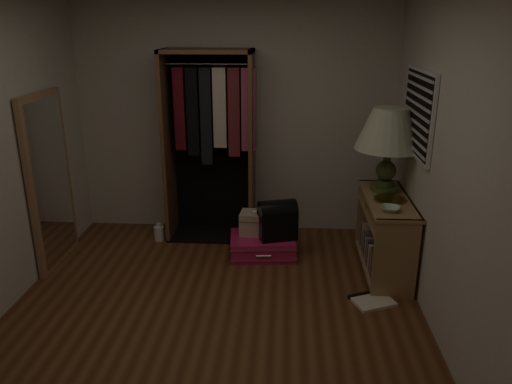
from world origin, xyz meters
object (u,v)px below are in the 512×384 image
(console_bookshelf, at_px, (384,231))
(open_wardrobe, at_px, (213,130))
(pink_suitcase, at_px, (262,246))
(black_bag, at_px, (277,219))
(train_case, at_px, (257,223))
(floor_mirror, at_px, (50,181))
(white_jug, at_px, (159,233))
(table_lamp, at_px, (389,131))

(console_bookshelf, relative_size, open_wardrobe, 0.55)
(pink_suitcase, xyz_separation_m, black_bag, (0.15, -0.01, 0.31))
(train_case, relative_size, black_bag, 0.86)
(train_case, bearing_deg, console_bookshelf, -8.84)
(floor_mirror, bearing_deg, console_bookshelf, 0.66)
(open_wardrobe, height_order, black_bag, open_wardrobe)
(open_wardrobe, relative_size, pink_suitcase, 2.86)
(open_wardrobe, distance_m, pink_suitcase, 1.34)
(console_bookshelf, distance_m, floor_mirror, 3.27)
(pink_suitcase, xyz_separation_m, white_jug, (-1.17, 0.30, -0.02))
(black_bag, bearing_deg, floor_mirror, 169.80)
(console_bookshelf, bearing_deg, black_bag, 168.61)
(train_case, xyz_separation_m, white_jug, (-1.11, 0.22, -0.24))
(console_bookshelf, bearing_deg, floor_mirror, -179.34)
(black_bag, height_order, white_jug, black_bag)
(white_jug, bearing_deg, train_case, -11.26)
(train_case, distance_m, table_lamp, 1.62)
(open_wardrobe, height_order, train_case, open_wardrobe)
(train_case, height_order, black_bag, black_bag)
(train_case, bearing_deg, table_lamp, -0.18)
(pink_suitcase, height_order, train_case, train_case)
(console_bookshelf, relative_size, floor_mirror, 0.66)
(pink_suitcase, relative_size, table_lamp, 0.85)
(open_wardrobe, bearing_deg, black_bag, -36.43)
(train_case, bearing_deg, pink_suitcase, -47.50)
(black_bag, bearing_deg, table_lamp, -17.40)
(black_bag, xyz_separation_m, table_lamp, (1.04, -0.01, 0.92))
(open_wardrobe, height_order, table_lamp, open_wardrobe)
(black_bag, bearing_deg, pink_suitcase, 158.03)
(console_bookshelf, xyz_separation_m, white_jug, (-2.36, 0.52, -0.31))
(open_wardrobe, relative_size, floor_mirror, 1.21)
(open_wardrobe, xyz_separation_m, floor_mirror, (-1.49, -0.77, -0.36))
(black_bag, xyz_separation_m, white_jug, (-1.32, 0.31, -0.33))
(open_wardrobe, bearing_deg, console_bookshelf, -22.78)
(console_bookshelf, height_order, open_wardrobe, open_wardrobe)
(open_wardrobe, bearing_deg, train_case, -40.85)
(open_wardrobe, distance_m, train_case, 1.10)
(pink_suitcase, bearing_deg, console_bookshelf, -15.92)
(open_wardrobe, distance_m, table_lamp, 1.84)
(console_bookshelf, distance_m, table_lamp, 0.96)
(pink_suitcase, relative_size, train_case, 1.95)
(train_case, xyz_separation_m, black_bag, (0.21, -0.09, 0.09))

